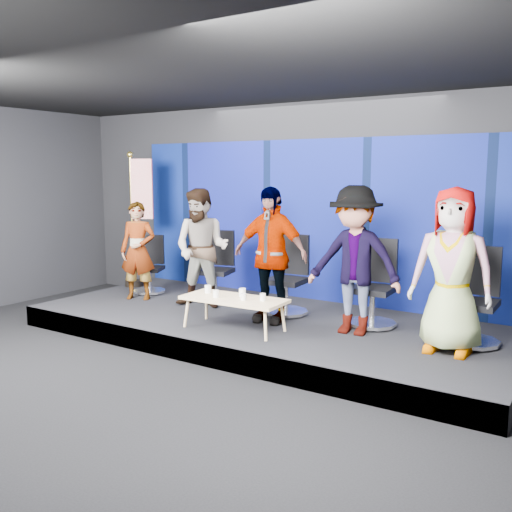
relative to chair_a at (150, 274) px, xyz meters
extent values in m
plane|color=black|center=(2.60, -2.83, -0.63)|extent=(10.00, 10.00, 0.00)
cube|color=black|center=(2.60, 1.17, 1.12)|extent=(10.00, 0.02, 3.50)
cube|color=black|center=(2.60, -2.83, 2.87)|extent=(10.00, 8.00, 0.02)
cube|color=black|center=(2.60, -0.33, -0.48)|extent=(7.00, 3.00, 0.30)
cube|color=#06164C|center=(2.60, 1.12, 0.97)|extent=(7.00, 0.08, 2.60)
cylinder|color=silver|center=(0.02, -0.05, -0.30)|extent=(0.74, 0.74, 0.06)
cylinder|color=silver|center=(0.02, -0.05, -0.08)|extent=(0.07, 0.07, 0.37)
cube|color=black|center=(0.02, -0.05, 0.10)|extent=(0.59, 0.59, 0.07)
cube|color=black|center=(-0.07, 0.16, 0.41)|extent=(0.39, 0.21, 0.51)
imported|color=black|center=(0.19, -0.46, 0.48)|extent=(0.69, 0.59, 1.60)
cylinder|color=silver|center=(1.34, 0.10, -0.29)|extent=(0.78, 0.78, 0.06)
cylinder|color=silver|center=(1.34, 0.10, -0.05)|extent=(0.07, 0.07, 0.43)
cube|color=black|center=(1.34, 0.10, 0.16)|extent=(0.62, 0.62, 0.07)
cube|color=black|center=(1.27, 0.35, 0.51)|extent=(0.47, 0.17, 0.58)
imported|color=black|center=(1.42, -0.34, 0.59)|extent=(1.04, 0.90, 1.83)
cylinder|color=silver|center=(2.75, -0.04, -0.29)|extent=(0.70, 0.70, 0.07)
cylinder|color=silver|center=(2.75, -0.04, -0.04)|extent=(0.08, 0.08, 0.44)
cube|color=black|center=(2.75, -0.04, 0.18)|extent=(0.56, 0.56, 0.08)
cube|color=black|center=(2.73, 0.22, 0.54)|extent=(0.48, 0.09, 0.60)
imported|color=black|center=(2.75, -0.49, 0.62)|extent=(1.13, 0.53, 1.89)
cylinder|color=silver|center=(4.05, 0.03, -0.29)|extent=(0.70, 0.70, 0.07)
cylinder|color=silver|center=(4.05, 0.03, -0.04)|extent=(0.08, 0.08, 0.44)
cube|color=black|center=(4.05, 0.03, 0.19)|extent=(0.56, 0.56, 0.08)
cube|color=black|center=(4.04, 0.30, 0.55)|extent=(0.49, 0.08, 0.61)
imported|color=black|center=(3.97, -0.41, 0.63)|extent=(1.27, 0.77, 1.92)
cylinder|color=silver|center=(5.38, -0.10, -0.29)|extent=(0.67, 0.67, 0.07)
cylinder|color=silver|center=(5.38, -0.10, -0.04)|extent=(0.08, 0.08, 0.45)
cube|color=black|center=(5.38, -0.10, 0.19)|extent=(0.54, 0.54, 0.08)
cube|color=black|center=(5.38, 0.17, 0.56)|extent=(0.49, 0.06, 0.61)
imported|color=black|center=(5.22, -0.51, 0.64)|extent=(0.94, 0.62, 1.92)
cube|color=tan|center=(2.57, -1.11, 0.08)|extent=(1.43, 0.65, 0.04)
cylinder|color=tan|center=(1.96, -1.37, -0.13)|extent=(0.04, 0.04, 0.39)
cylinder|color=tan|center=(1.94, -0.91, -0.13)|extent=(0.04, 0.04, 0.39)
cylinder|color=tan|center=(3.19, -1.32, -0.13)|extent=(0.04, 0.04, 0.39)
cylinder|color=tan|center=(3.17, -0.85, -0.13)|extent=(0.04, 0.04, 0.39)
cylinder|color=silver|center=(2.09, -1.06, 0.16)|extent=(0.09, 0.09, 0.11)
cylinder|color=silver|center=(2.35, -1.22, 0.15)|extent=(0.08, 0.08, 0.10)
cylinder|color=silver|center=(2.61, -0.98, 0.16)|extent=(0.09, 0.09, 0.11)
cylinder|color=silver|center=(2.76, -1.16, 0.15)|extent=(0.07, 0.07, 0.09)
cylinder|color=silver|center=(2.98, -1.05, 0.15)|extent=(0.08, 0.08, 0.09)
cylinder|color=black|center=(-0.65, 0.26, -0.27)|extent=(0.32, 0.32, 0.10)
cylinder|color=gold|center=(-0.65, 0.26, 0.89)|extent=(0.04, 0.04, 2.23)
sphere|color=gold|center=(-0.65, 0.26, 2.06)|extent=(0.11, 0.11, 0.11)
cube|color=#B31422|center=(-0.46, 0.34, 1.45)|extent=(0.37, 0.23, 1.06)
camera|label=1|loc=(6.84, -7.13, 1.77)|focal=40.00mm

